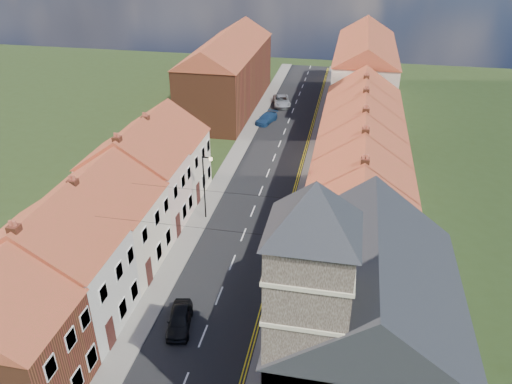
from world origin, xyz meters
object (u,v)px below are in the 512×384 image
(lamppost, at_px, (205,183))
(pedestrian_right, at_px, (284,314))
(car_far, at_px, (266,118))
(church, at_px, (359,315))
(car_distant, at_px, (282,101))
(car_near, at_px, (180,320))

(lamppost, relative_size, pedestrian_right, 3.34)
(car_far, height_order, pedestrian_right, pedestrian_right)
(car_far, distance_m, pedestrian_right, 37.53)
(church, distance_m, car_distant, 50.20)
(car_far, bearing_deg, church, -56.66)
(lamppost, distance_m, car_near, 13.94)
(car_near, bearing_deg, lamppost, 87.94)
(pedestrian_right, bearing_deg, church, 127.00)
(lamppost, bearing_deg, car_far, 87.72)
(lamppost, distance_m, pedestrian_right, 15.09)
(church, height_order, car_near, church)
(pedestrian_right, bearing_deg, lamppost, -60.28)
(church, xyz_separation_m, lamppost, (-13.17, 16.68, -2.34))
(car_near, relative_size, car_distant, 0.74)
(car_near, relative_size, pedestrian_right, 2.04)
(church, relative_size, car_distant, 3.07)
(lamppost, relative_size, car_far, 1.45)
(car_near, height_order, car_distant, car_distant)
(car_near, xyz_separation_m, car_distant, (-0.19, 45.44, 0.06))
(car_far, relative_size, pedestrian_right, 2.30)
(lamppost, height_order, pedestrian_right, lamppost)
(car_far, bearing_deg, pedestrian_right, -61.11)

